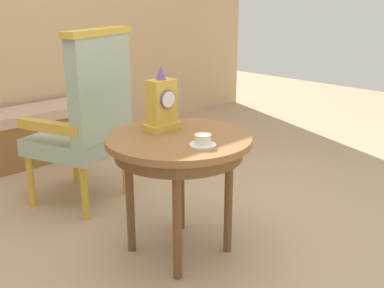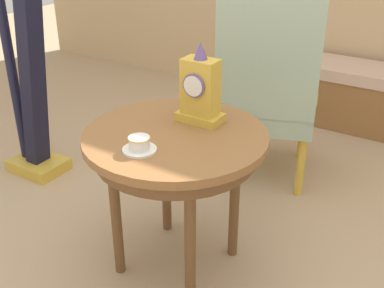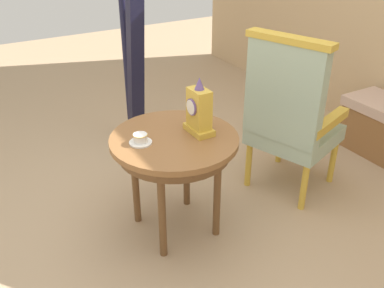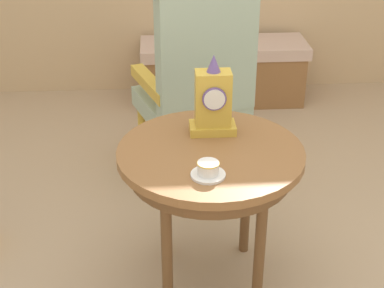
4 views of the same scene
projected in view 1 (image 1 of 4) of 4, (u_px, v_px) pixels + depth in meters
name	position (u px, v px, depth m)	size (l,w,h in m)	color
ground_plane	(185.00, 250.00, 2.58)	(10.00, 10.00, 0.00)	tan
side_table	(179.00, 150.00, 2.40)	(0.74, 0.74, 0.65)	brown
teacup_left	(203.00, 141.00, 2.22)	(0.13, 0.13, 0.06)	white
mantel_clock	(162.00, 105.00, 2.45)	(0.19, 0.11, 0.34)	gold
armchair	(88.00, 117.00, 2.99)	(0.68, 0.68, 1.14)	#9EB299
window_bench	(49.00, 131.00, 4.00)	(1.18, 0.40, 0.44)	#CCA893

